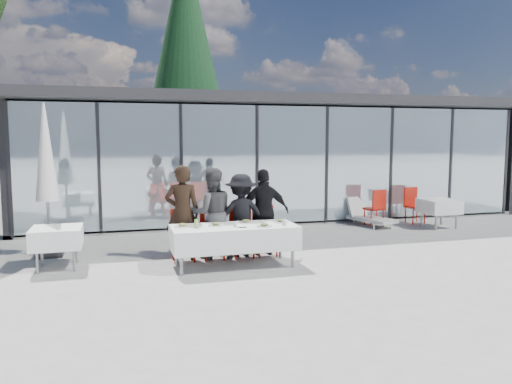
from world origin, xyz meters
TOP-DOWN VIEW (x-y plane):
  - ground at (0.00, 0.00)m, footprint 90.00×90.00m
  - pavilion at (2.00, 8.16)m, footprint 14.80×8.80m
  - treeline at (-2.00, 28.00)m, footprint 62.50×2.00m
  - dining_table at (-0.45, 0.31)m, footprint 2.26×0.96m
  - diner_a at (-1.28, 1.07)m, footprint 0.77×0.77m
  - diner_chair_a at (-1.28, 1.06)m, footprint 0.44×0.44m
  - diner_b at (-0.72, 1.07)m, footprint 0.87×0.87m
  - diner_chair_b at (-0.72, 1.06)m, footprint 0.44×0.44m
  - diner_c at (-0.13, 1.07)m, footprint 1.14×1.14m
  - diner_chair_c at (-0.13, 1.06)m, footprint 0.44×0.44m
  - diner_d at (0.34, 1.07)m, footprint 1.07×1.07m
  - diner_chair_d at (0.34, 1.06)m, footprint 0.44×0.44m
  - plate_a at (-1.36, 0.44)m, footprint 0.29×0.29m
  - plate_b at (-0.77, 0.38)m, footprint 0.29×0.29m
  - plate_c at (-0.17, 0.54)m, footprint 0.29×0.29m
  - plate_d at (0.48, 0.41)m, footprint 0.29×0.29m
  - plate_extra at (0.04, 0.06)m, footprint 0.29×0.29m
  - juice_bottle at (-1.15, 0.26)m, footprint 0.06×0.06m
  - drinking_glasses at (-0.01, 0.14)m, footprint 0.96×0.15m
  - folded_eyeglasses at (-0.35, 0.07)m, footprint 0.14×0.03m
  - spare_table_left at (-3.53, 1.04)m, footprint 0.86×0.86m
  - spare_table_right at (5.59, 2.72)m, footprint 0.86×0.86m
  - spare_chair_a at (5.38, 3.57)m, footprint 0.50×0.50m
  - spare_chair_b at (4.13, 3.36)m, footprint 0.51×0.51m
  - market_umbrella at (-3.78, 2.08)m, footprint 0.50×0.50m
  - lounger at (3.98, 3.55)m, footprint 1.00×1.45m
  - conifer_tree at (0.50, 13.00)m, footprint 4.00×4.00m

SIDE VIEW (x-z plane):
  - ground at x=0.00m, z-range 0.00..0.00m
  - lounger at x=3.98m, z-range -0.10..0.62m
  - diner_chair_a at x=-1.28m, z-range 0.05..1.03m
  - diner_chair_b at x=-0.72m, z-range 0.05..1.03m
  - diner_chair_c at x=-0.13m, z-range 0.05..1.03m
  - diner_chair_d at x=0.34m, z-range 0.05..1.03m
  - spare_chair_a at x=5.38m, z-range 0.05..1.03m
  - spare_chair_b at x=4.13m, z-range 0.05..1.03m
  - dining_table at x=-0.45m, z-range 0.16..0.91m
  - spare_table_left at x=-3.53m, z-range 0.18..0.92m
  - spare_table_right at x=5.59m, z-range 0.18..0.92m
  - folded_eyeglasses at x=-0.35m, z-range 0.75..0.76m
  - plate_a at x=-1.36m, z-range 0.74..0.81m
  - plate_b at x=-0.77m, z-range 0.74..0.81m
  - plate_c at x=-0.17m, z-range 0.74..0.81m
  - plate_d at x=0.48m, z-range 0.74..0.81m
  - plate_extra at x=0.04m, z-range 0.74..0.81m
  - drinking_glasses at x=-0.01m, z-range 0.75..0.85m
  - diner_c at x=-0.13m, z-range 0.00..1.63m
  - juice_bottle at x=-1.15m, z-range 0.75..0.90m
  - diner_d at x=0.34m, z-range 0.00..1.72m
  - diner_b at x=-0.72m, z-range 0.00..1.75m
  - diner_a at x=-1.28m, z-range 0.00..1.82m
  - market_umbrella at x=-3.78m, z-range 0.39..3.39m
  - pavilion at x=2.00m, z-range 0.43..3.87m
  - treeline at x=-2.00m, z-range 0.00..4.40m
  - conifer_tree at x=0.50m, z-range 0.74..11.24m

